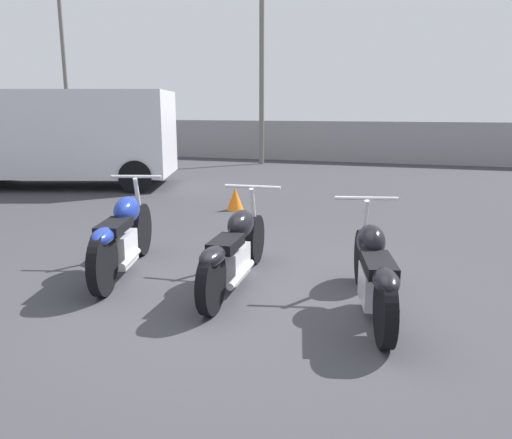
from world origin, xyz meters
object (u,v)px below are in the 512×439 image
Objects in this scene: motorcycle_slot_0 at (123,235)px; parked_van at (61,134)px; light_pole_right at (60,14)px; traffic_cone_near at (235,199)px; motorcycle_slot_1 at (235,250)px; motorcycle_slot_2 at (374,271)px; light_pole_left at (262,24)px.

motorcycle_slot_0 is 0.37× the size of parked_van.
parked_van is (5.12, -6.87, -3.98)m from light_pole_right.
parked_van is 5.07m from traffic_cone_near.
motorcycle_slot_2 is at bearing -14.22° from motorcycle_slot_1.
motorcycle_slot_0 is at bearing 161.16° from motorcycle_slot_2.
light_pole_left is at bearing 136.09° from parked_van.
light_pole_left is at bearing -5.79° from light_pole_right.
motorcycle_slot_2 is (1.39, -0.26, -0.00)m from motorcycle_slot_1.
motorcycle_slot_1 is at bearing 156.39° from motorcycle_slot_2.
light_pole_left reaches higher than traffic_cone_near.
motorcycle_slot_1 is 1.41m from motorcycle_slot_2.
parked_van is (-2.94, -6.05, -3.14)m from light_pole_left.
light_pole_left is 3.71× the size of motorcycle_slot_0.
light_pole_left reaches higher than motorcycle_slot_0.
traffic_cone_near is at bearing -76.33° from light_pole_left.
light_pole_left is 8.74m from traffic_cone_near.
parked_van is (-7.49, 5.37, 0.82)m from motorcycle_slot_2.
motorcycle_slot_2 reaches higher than traffic_cone_near.
light_pole_right is 4.65× the size of motorcycle_slot_2.
motorcycle_slot_1 is 3.94m from traffic_cone_near.
light_pole_left is 3.48× the size of motorcycle_slot_1.
motorcycle_slot_0 is 7.05m from parked_van.
parked_van is (-6.11, 5.11, 0.82)m from motorcycle_slot_1.
motorcycle_slot_2 is (2.68, -0.27, -0.04)m from motorcycle_slot_0.
parked_van is at bearing 117.95° from motorcycle_slot_0.
light_pole_left is at bearing 98.69° from motorcycle_slot_2.
light_pole_left is 7.43m from parked_van.
light_pole_left is 1.37× the size of parked_van.
motorcycle_slot_1 is at bearing 32.08° from parked_van.
light_pole_left is 3.81× the size of motorcycle_slot_2.
motorcycle_slot_1 is 5.32× the size of traffic_cone_near.
light_pole_right is 4.25× the size of motorcycle_slot_1.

